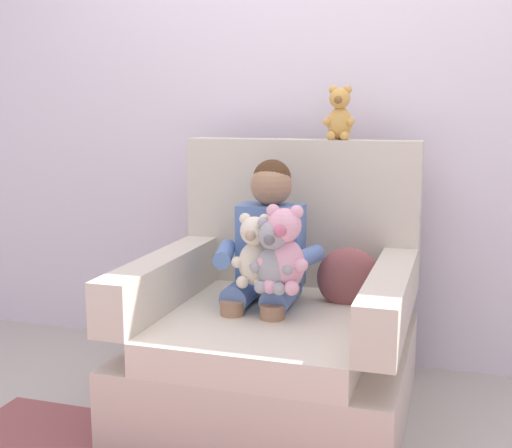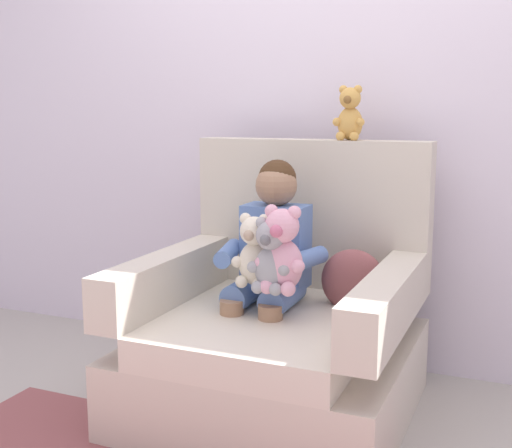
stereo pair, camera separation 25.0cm
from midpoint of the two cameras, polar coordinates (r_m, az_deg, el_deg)
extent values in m
plane|color=#ADA89E|center=(2.77, 4.28, -15.93)|extent=(8.00, 8.00, 0.00)
cube|color=silver|center=(3.17, 8.81, 11.51)|extent=(6.00, 0.10, 2.60)
cube|color=beige|center=(2.70, 4.32, -13.04)|extent=(1.04, 1.03, 0.30)
cube|color=beige|center=(2.57, 3.88, -9.24)|extent=(0.76, 0.89, 0.12)
cube|color=beige|center=(2.95, 7.25, 0.93)|extent=(1.04, 0.14, 0.65)
cube|color=beige|center=(2.69, -5.19, -4.77)|extent=(0.14, 0.89, 0.20)
cube|color=beige|center=(2.41, 14.13, -6.76)|extent=(0.14, 0.89, 0.20)
cube|color=#597AB7|center=(2.72, 4.37, -1.92)|extent=(0.26, 0.16, 0.34)
sphere|color=#9E7556|center=(2.68, 4.44, 3.34)|extent=(0.17, 0.17, 0.17)
sphere|color=#472D19|center=(2.68, 4.52, 3.90)|extent=(0.16, 0.16, 0.16)
cylinder|color=#597AB7|center=(2.67, 1.78, -5.89)|extent=(0.11, 0.26, 0.11)
cylinder|color=#9E7556|center=(2.60, 0.70, -9.80)|extent=(0.09, 0.09, 0.30)
cylinder|color=#597AB7|center=(2.61, 5.07, -6.25)|extent=(0.11, 0.26, 0.11)
cylinder|color=#9E7556|center=(2.54, 4.09, -10.25)|extent=(0.09, 0.09, 0.30)
cylinder|color=#597AB7|center=(2.67, 0.27, -2.56)|extent=(0.13, 0.27, 0.07)
cylinder|color=#597AB7|center=(2.56, 6.89, -3.14)|extent=(0.13, 0.27, 0.07)
ellipsoid|color=silver|center=(2.53, 2.77, -3.47)|extent=(0.13, 0.11, 0.17)
sphere|color=silver|center=(2.50, 2.71, -0.63)|extent=(0.11, 0.11, 0.11)
sphere|color=tan|center=(2.45, 2.30, -1.01)|extent=(0.04, 0.04, 0.04)
sphere|color=silver|center=(2.51, 1.93, 0.45)|extent=(0.04, 0.04, 0.04)
sphere|color=silver|center=(2.52, 1.19, -3.31)|extent=(0.04, 0.04, 0.04)
sphere|color=silver|center=(2.52, 1.59, -5.04)|extent=(0.05, 0.05, 0.05)
sphere|color=silver|center=(2.48, 3.59, 0.33)|extent=(0.04, 0.04, 0.04)
sphere|color=silver|center=(2.48, 3.85, -3.56)|extent=(0.04, 0.04, 0.04)
sphere|color=silver|center=(2.49, 3.13, -5.20)|extent=(0.05, 0.05, 0.05)
ellipsoid|color=#9E9EA3|center=(2.46, 4.26, -3.91)|extent=(0.13, 0.11, 0.17)
sphere|color=#9E9EA3|center=(2.42, 4.22, -1.01)|extent=(0.11, 0.11, 0.11)
sphere|color=slate|center=(2.38, 3.83, -1.41)|extent=(0.04, 0.04, 0.04)
sphere|color=#9E9EA3|center=(2.43, 3.42, 0.09)|extent=(0.04, 0.04, 0.04)
sphere|color=#9E9EA3|center=(2.45, 2.65, -3.76)|extent=(0.04, 0.04, 0.04)
sphere|color=#9E9EA3|center=(2.44, 3.08, -5.52)|extent=(0.05, 0.05, 0.05)
sphere|color=#9E9EA3|center=(2.41, 5.14, -0.03)|extent=(0.04, 0.04, 0.04)
sphere|color=#9E9EA3|center=(2.41, 5.40, -4.01)|extent=(0.04, 0.04, 0.04)
sphere|color=#9E9EA3|center=(2.42, 4.67, -5.68)|extent=(0.05, 0.05, 0.05)
ellipsoid|color=#EAA8BC|center=(2.46, 5.27, -3.57)|extent=(0.15, 0.13, 0.20)
sphere|color=#EAA8BC|center=(2.42, 5.23, -0.19)|extent=(0.13, 0.13, 0.13)
sphere|color=#CC6684|center=(2.37, 4.80, -0.64)|extent=(0.05, 0.05, 0.05)
sphere|color=#EAA8BC|center=(2.43, 4.30, 1.09)|extent=(0.05, 0.05, 0.05)
sphere|color=#EAA8BC|center=(2.45, 3.40, -3.40)|extent=(0.05, 0.05, 0.05)
sphere|color=#EAA8BC|center=(2.44, 3.90, -5.45)|extent=(0.06, 0.06, 0.06)
sphere|color=#EAA8BC|center=(2.40, 6.31, 0.96)|extent=(0.05, 0.05, 0.05)
sphere|color=#EAA8BC|center=(2.40, 6.62, -3.69)|extent=(0.05, 0.05, 0.05)
sphere|color=#EAA8BC|center=(2.41, 5.76, -5.64)|extent=(0.06, 0.06, 0.06)
ellipsoid|color=gold|center=(2.87, 10.63, 8.51)|extent=(0.11, 0.09, 0.14)
sphere|color=gold|center=(2.87, 10.66, 10.62)|extent=(0.09, 0.09, 0.09)
sphere|color=brown|center=(2.83, 10.47, 10.51)|extent=(0.03, 0.03, 0.03)
sphere|color=gold|center=(2.88, 10.07, 11.36)|extent=(0.04, 0.04, 0.04)
sphere|color=gold|center=(2.86, 9.51, 8.68)|extent=(0.04, 0.04, 0.04)
sphere|color=gold|center=(2.84, 9.83, 7.48)|extent=(0.04, 0.04, 0.04)
sphere|color=gold|center=(2.86, 11.33, 11.33)|extent=(0.04, 0.04, 0.04)
sphere|color=gold|center=(2.84, 11.52, 8.61)|extent=(0.04, 0.04, 0.04)
sphere|color=gold|center=(2.83, 11.00, 7.43)|extent=(0.04, 0.04, 0.04)
ellipsoid|color=#8C4C4C|center=(2.70, 11.03, -4.89)|extent=(0.27, 0.13, 0.26)
camera|label=1|loc=(0.13, -87.14, 0.50)|focal=46.36mm
camera|label=2|loc=(0.13, 92.86, -0.50)|focal=46.36mm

